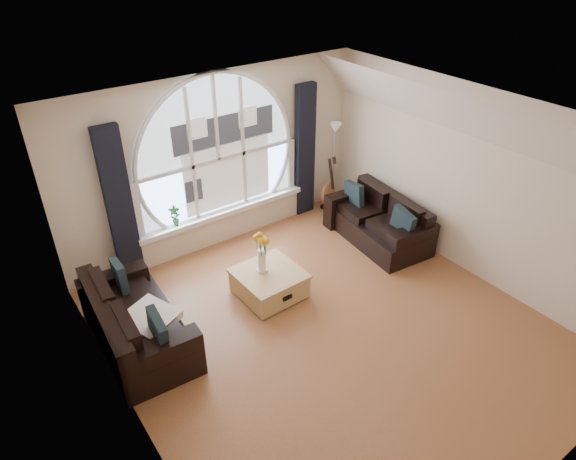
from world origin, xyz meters
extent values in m
cube|color=brown|center=(0.00, 0.00, 0.00)|extent=(5.00, 5.50, 0.01)
cube|color=silver|center=(0.00, 0.00, 2.70)|extent=(5.00, 5.50, 0.01)
cube|color=beige|center=(0.00, 2.75, 1.35)|extent=(5.00, 0.01, 2.70)
cube|color=beige|center=(0.00, -2.75, 1.35)|extent=(5.00, 0.01, 2.70)
cube|color=beige|center=(-2.50, 0.00, 1.35)|extent=(0.01, 5.50, 2.70)
cube|color=beige|center=(2.50, 0.00, 1.35)|extent=(0.01, 5.50, 2.70)
cube|color=silver|center=(2.20, 0.00, 2.35)|extent=(0.92, 5.50, 0.72)
cube|color=silver|center=(0.00, 2.72, 1.62)|extent=(2.60, 0.06, 2.15)
cube|color=white|center=(0.00, 2.65, 0.51)|extent=(2.90, 0.22, 0.08)
cube|color=white|center=(0.00, 2.69, 1.62)|extent=(2.76, 0.08, 2.15)
cube|color=silver|center=(0.15, 2.71, 1.50)|extent=(1.70, 0.02, 1.50)
cube|color=black|center=(-1.60, 2.63, 1.15)|extent=(0.35, 0.12, 2.30)
cube|color=black|center=(1.60, 2.63, 1.15)|extent=(0.35, 0.12, 2.30)
cube|color=black|center=(-2.05, 1.17, 0.40)|extent=(1.00, 1.83, 0.79)
cube|color=black|center=(1.98, 1.17, 0.40)|extent=(1.01, 1.76, 0.75)
cube|color=tan|center=(-0.22, 1.04, 0.21)|extent=(0.88, 0.88, 0.42)
cube|color=silver|center=(-1.95, 0.98, 0.50)|extent=(0.73, 0.73, 0.10)
cube|color=white|center=(-0.28, 1.12, 0.77)|extent=(0.24, 0.24, 0.70)
cube|color=#B2B2B2|center=(2.09, 2.43, 0.80)|extent=(0.24, 0.24, 1.60)
cube|color=#985629|center=(1.99, 2.43, 0.53)|extent=(0.40, 0.30, 1.06)
imported|color=#1E6023|center=(-0.83, 2.65, 0.71)|extent=(0.20, 0.16, 0.33)
camera|label=1|loc=(-3.25, -3.61, 4.52)|focal=31.45mm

